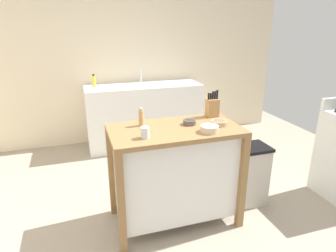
{
  "coord_description": "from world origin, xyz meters",
  "views": [
    {
      "loc": [
        -0.59,
        -2.11,
        1.78
      ],
      "look_at": [
        0.2,
        0.34,
        0.87
      ],
      "focal_mm": 31.63,
      "sensor_mm": 36.0,
      "label": 1
    }
  ],
  "objects": [
    {
      "name": "wall_back",
      "position": [
        0.0,
        2.41,
        1.3
      ],
      "size": [
        5.36,
        0.1,
        2.6
      ],
      "primitive_type": "cube",
      "color": "beige",
      "rests_on": "ground"
    },
    {
      "name": "sink_counter",
      "position": [
        0.37,
        2.06,
        0.46
      ],
      "size": [
        1.68,
        0.6,
        0.92
      ],
      "color": "silver",
      "rests_on": "ground"
    },
    {
      "name": "bowl_ceramic_wide",
      "position": [
        0.59,
        0.09,
        0.95
      ],
      "size": [
        0.14,
        0.14,
        0.04
      ],
      "color": "tan",
      "rests_on": "kitchen_island"
    },
    {
      "name": "ground_plane",
      "position": [
        0.0,
        0.0,
        0.0
      ],
      "size": [
        6.36,
        6.36,
        0.0
      ],
      "primitive_type": "plane",
      "color": "gray",
      "rests_on": "ground"
    },
    {
      "name": "bottle_dish_soap",
      "position": [
        -0.32,
        2.14,
        1.0
      ],
      "size": [
        0.05,
        0.05,
        0.18
      ],
      "color": "yellow",
      "rests_on": "sink_counter"
    },
    {
      "name": "bowl_stoneware_deep",
      "position": [
        0.35,
        0.18,
        0.95
      ],
      "size": [
        0.11,
        0.11,
        0.04
      ],
      "color": "#564C47",
      "rests_on": "kitchen_island"
    },
    {
      "name": "trash_bin",
      "position": [
        1.0,
        0.17,
        0.32
      ],
      "size": [
        0.36,
        0.28,
        0.63
      ],
      "color": "#B7B2A8",
      "rests_on": "ground"
    },
    {
      "name": "sink_faucet",
      "position": [
        0.37,
        2.2,
        1.03
      ],
      "size": [
        0.02,
        0.02,
        0.22
      ],
      "color": "#B7BCC1",
      "rests_on": "sink_counter"
    },
    {
      "name": "drinking_cup",
      "position": [
        -0.1,
        -0.01,
        0.97
      ],
      "size": [
        0.07,
        0.07,
        0.09
      ],
      "color": "silver",
      "rests_on": "kitchen_island"
    },
    {
      "name": "pepper_grinder",
      "position": [
        -0.07,
        0.28,
        1.0
      ],
      "size": [
        0.04,
        0.04,
        0.17
      ],
      "color": "tan",
      "rests_on": "kitchen_island"
    },
    {
      "name": "kitchen_island",
      "position": [
        0.2,
        0.14,
        0.52
      ],
      "size": [
        1.13,
        0.61,
        0.92
      ],
      "color": "olive",
      "rests_on": "ground"
    },
    {
      "name": "knife_block",
      "position": [
        0.64,
        0.34,
        1.02
      ],
      "size": [
        0.11,
        0.09,
        0.25
      ],
      "color": "#AD7F4C",
      "rests_on": "kitchen_island"
    },
    {
      "name": "bowl_ceramic_small",
      "position": [
        0.43,
        -0.04,
        0.95
      ],
      "size": [
        0.15,
        0.15,
        0.06
      ],
      "color": "beige",
      "rests_on": "kitchen_island"
    }
  ]
}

